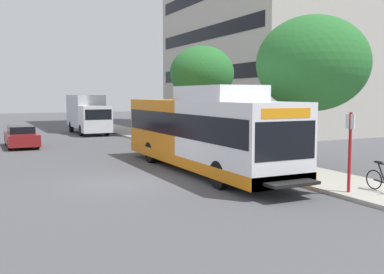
% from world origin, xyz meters
% --- Properties ---
extents(ground_plane, '(120.00, 120.00, 0.00)m').
position_xyz_m(ground_plane, '(0.00, 8.00, 0.00)').
color(ground_plane, '#4C4C51').
extents(sidewalk_curb, '(3.00, 56.00, 0.14)m').
position_xyz_m(sidewalk_curb, '(7.00, 6.00, 0.07)').
color(sidewalk_curb, '#A8A399').
rests_on(sidewalk_curb, ground).
extents(transit_bus, '(2.58, 12.25, 3.65)m').
position_xyz_m(transit_bus, '(3.90, 1.12, 1.70)').
color(transit_bus, white).
rests_on(transit_bus, ground).
extents(bus_stop_sign_pole, '(0.10, 0.36, 2.60)m').
position_xyz_m(bus_stop_sign_pole, '(5.96, -5.25, 1.65)').
color(bus_stop_sign_pole, red).
rests_on(bus_stop_sign_pole, sidewalk_curb).
extents(street_tree_near_stop, '(4.79, 4.79, 6.52)m').
position_xyz_m(street_tree_near_stop, '(8.19, -0.80, 4.61)').
color(street_tree_near_stop, '#4C3823').
rests_on(street_tree_near_stop, sidewalk_curb).
extents(street_tree_mid_block, '(3.89, 3.89, 6.10)m').
position_xyz_m(street_tree_mid_block, '(7.63, 8.42, 4.58)').
color(street_tree_mid_block, '#4C3823').
rests_on(street_tree_mid_block, sidewalk_curb).
extents(parked_car_far_lane, '(1.80, 4.50, 1.33)m').
position_xyz_m(parked_car_far_lane, '(-2.29, 14.02, 0.66)').
color(parked_car_far_lane, maroon).
rests_on(parked_car_far_lane, ground).
extents(box_truck_background, '(2.32, 7.01, 3.25)m').
position_xyz_m(box_truck_background, '(3.73, 21.96, 1.74)').
color(box_truck_background, silver).
rests_on(box_truck_background, ground).
extents(lattice_comm_tower, '(1.10, 1.10, 33.42)m').
position_xyz_m(lattice_comm_tower, '(18.16, 35.76, 11.24)').
color(lattice_comm_tower, '#B7B7BC').
rests_on(lattice_comm_tower, ground).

